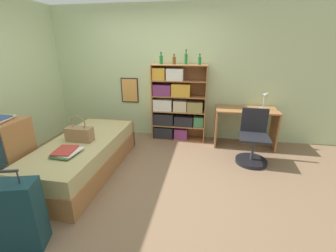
% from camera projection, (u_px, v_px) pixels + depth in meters
% --- Properties ---
extents(ground_plane, '(14.00, 14.00, 0.00)m').
position_uv_depth(ground_plane, '(130.00, 175.00, 3.37)').
color(ground_plane, '#84664C').
extents(wall_back, '(10.00, 0.09, 2.60)m').
position_uv_depth(wall_back, '(155.00, 74.00, 4.56)').
color(wall_back, beige).
rests_on(wall_back, ground_plane).
extents(bed, '(0.91, 2.08, 0.51)m').
position_uv_depth(bed, '(85.00, 156.00, 3.42)').
color(bed, '#A36B3D').
rests_on(bed, ground_plane).
extents(handbag, '(0.38, 0.16, 0.38)m').
position_uv_depth(handbag, '(79.00, 134.00, 3.27)').
color(handbag, '#93704C').
rests_on(handbag, bed).
extents(book_stack_on_bed, '(0.33, 0.36, 0.06)m').
position_uv_depth(book_stack_on_bed, '(66.00, 152.00, 2.89)').
color(book_stack_on_bed, '#232328').
rests_on(book_stack_on_bed, bed).
extents(suitcase, '(0.58, 0.37, 0.83)m').
position_uv_depth(suitcase, '(11.00, 216.00, 2.07)').
color(suitcase, '#143842').
rests_on(suitcase, ground_plane).
extents(dresser, '(0.57, 0.52, 0.95)m').
position_uv_depth(dresser, '(6.00, 155.00, 2.98)').
color(dresser, '#A36B3D').
rests_on(dresser, ground_plane).
extents(bookcase, '(1.06, 0.33, 1.51)m').
position_uv_depth(bookcase, '(175.00, 106.00, 4.48)').
color(bookcase, '#A36B3D').
rests_on(bookcase, ground_plane).
extents(bottle_green, '(0.07, 0.07, 0.22)m').
position_uv_depth(bottle_green, '(161.00, 60.00, 4.22)').
color(bottle_green, '#1E6B2D').
rests_on(bottle_green, bookcase).
extents(bottle_brown, '(0.07, 0.07, 0.19)m').
position_uv_depth(bottle_brown, '(174.00, 60.00, 4.19)').
color(bottle_brown, brown).
rests_on(bottle_brown, bookcase).
extents(bottle_clear, '(0.06, 0.06, 0.27)m').
position_uv_depth(bottle_clear, '(186.00, 59.00, 4.18)').
color(bottle_clear, '#1E6B2D').
rests_on(bottle_clear, bookcase).
extents(bottle_blue, '(0.06, 0.06, 0.19)m').
position_uv_depth(bottle_blue, '(200.00, 61.00, 4.10)').
color(bottle_blue, '#1E6B2D').
rests_on(bottle_blue, bookcase).
extents(desk, '(1.11, 0.54, 0.73)m').
position_uv_depth(desk, '(245.00, 121.00, 4.23)').
color(desk, '#A36B3D').
rests_on(desk, ground_plane).
extents(desk_lamp, '(0.17, 0.12, 0.35)m').
position_uv_depth(desk_lamp, '(266.00, 97.00, 4.06)').
color(desk_lamp, '#ADA89E').
rests_on(desk_lamp, desk).
extents(desk_chair, '(0.51, 0.51, 0.88)m').
position_uv_depth(desk_chair, '(252.00, 146.00, 3.69)').
color(desk_chair, black).
rests_on(desk_chair, ground_plane).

